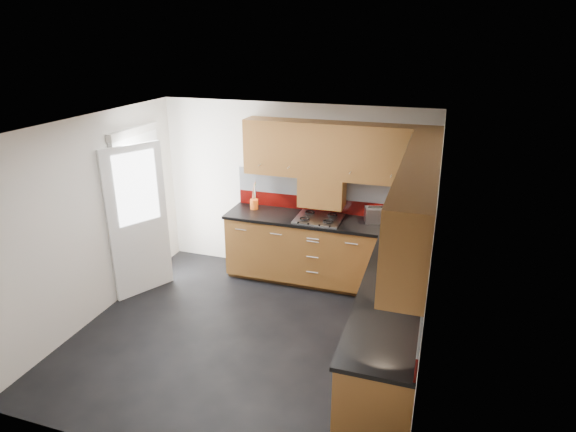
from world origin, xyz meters
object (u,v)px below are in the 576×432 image
(gas_hob, at_px, (319,219))
(toaster, at_px, (376,215))
(utensil_pot, at_px, (254,203))
(food_processor, at_px, (408,246))

(gas_hob, relative_size, toaster, 1.88)
(utensil_pot, bearing_deg, gas_hob, -7.79)
(gas_hob, bearing_deg, utensil_pot, 172.21)
(utensil_pot, height_order, toaster, utensil_pot)
(gas_hob, xyz_separation_m, food_processor, (1.21, -0.80, 0.11))
(gas_hob, distance_m, food_processor, 1.45)
(utensil_pot, xyz_separation_m, food_processor, (2.17, -0.93, 0.04))
(utensil_pot, relative_size, food_processor, 1.41)
(gas_hob, distance_m, toaster, 0.75)
(utensil_pot, bearing_deg, food_processor, -23.13)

